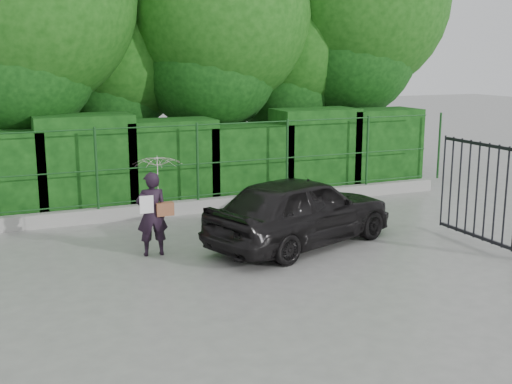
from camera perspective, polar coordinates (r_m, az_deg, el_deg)
name	(u,v)px	position (r m, az deg, el deg)	size (l,w,h in m)	color
ground	(259,273)	(10.93, 0.23, -7.18)	(80.00, 80.00, 0.00)	gray
kerb	(182,207)	(14.97, -6.60, -1.37)	(14.00, 0.25, 0.30)	#9E9E99
fence	(190,162)	(14.83, -5.88, 2.65)	(14.13, 0.06, 1.80)	#164118
hedge	(172,162)	(15.76, -7.44, 2.62)	(14.20, 1.20, 2.29)	black
trees	(184,17)	(18.02, -6.41, 15.19)	(17.10, 6.15, 8.08)	black
gate	(505,190)	(12.57, 21.27, 0.15)	(0.22, 2.33, 2.36)	black
woman	(156,190)	(11.78, -8.87, 0.18)	(0.89, 0.91, 1.84)	black
car	(301,210)	(12.36, 4.01, -1.61)	(1.63, 4.04, 1.38)	black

